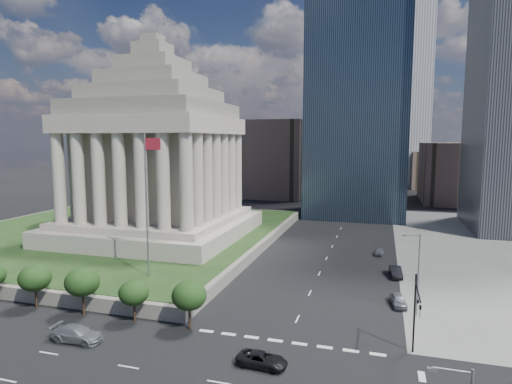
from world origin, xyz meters
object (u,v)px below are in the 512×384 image
at_px(street_lamp_north, 417,270).
at_px(parked_sedan_near, 398,300).
at_px(parked_sedan_far, 379,252).
at_px(traffic_signal_ne, 416,308).
at_px(pickup_truck, 262,360).
at_px(parked_sedan_mid, 396,272).
at_px(flagpole, 147,197).
at_px(suv_grey, 77,334).
at_px(war_memorial, 155,138).

relative_size(street_lamp_north, parked_sedan_near, 2.35).
bearing_deg(parked_sedan_far, street_lamp_north, -73.34).
bearing_deg(traffic_signal_ne, pickup_truck, -159.62).
bearing_deg(street_lamp_north, parked_sedan_mid, 97.08).
distance_m(flagpole, street_lamp_north, 35.95).
distance_m(suv_grey, parked_sedan_far, 53.41).
xyz_separation_m(traffic_signal_ne, suv_grey, (-33.52, -5.75, -4.44)).
height_order(pickup_truck, suv_grey, suv_grey).
height_order(flagpole, parked_sedan_near, flagpole).
xyz_separation_m(pickup_truck, parked_sedan_far, (10.11, 43.48, -0.05)).
bearing_deg(parked_sedan_far, traffic_signal_ne, -77.21).
xyz_separation_m(street_lamp_north, suv_grey, (-34.35, -17.06, -4.85)).
relative_size(pickup_truck, parked_sedan_mid, 1.03).
height_order(war_memorial, flagpole, war_memorial).
xyz_separation_m(parked_sedan_near, parked_sedan_mid, (0.00, 12.04, 0.04)).
xyz_separation_m(traffic_signal_ne, street_lamp_north, (0.83, 11.30, 0.41)).
bearing_deg(traffic_signal_ne, parked_sedan_far, 95.20).
distance_m(flagpole, parked_sedan_mid, 38.86).
height_order(war_memorial, traffic_signal_ne, war_memorial).
bearing_deg(flagpole, street_lamp_north, 1.63).
bearing_deg(street_lamp_north, parked_sedan_near, 124.31).
relative_size(flagpole, pickup_truck, 4.18).
bearing_deg(street_lamp_north, traffic_signal_ne, -94.19).
xyz_separation_m(war_memorial, traffic_signal_ne, (46.50, -34.30, -16.15)).
bearing_deg(parked_sedan_near, parked_sedan_mid, 81.41).
bearing_deg(traffic_signal_ne, parked_sedan_mid, 92.20).
bearing_deg(flagpole, parked_sedan_far, 42.37).
height_order(war_memorial, pickup_truck, war_memorial).
bearing_deg(parked_sedan_far, flagpole, -130.05).
relative_size(parked_sedan_mid, parked_sedan_far, 1.28).
relative_size(war_memorial, traffic_signal_ne, 4.88).
height_order(suv_grey, parked_sedan_near, suv_grey).
distance_m(war_memorial, suv_grey, 46.87).
xyz_separation_m(traffic_signal_ne, parked_sedan_mid, (-1.00, 26.02, -4.48)).
bearing_deg(war_memorial, pickup_truck, -50.12).
bearing_deg(suv_grey, pickup_truck, -88.83).
xyz_separation_m(parked_sedan_near, parked_sedan_far, (-2.50, 24.44, -0.11)).
relative_size(suv_grey, parked_sedan_mid, 1.20).
relative_size(parked_sedan_near, parked_sedan_far, 1.17).
distance_m(war_memorial, flagpole, 28.16).
bearing_deg(parked_sedan_mid, traffic_signal_ne, -94.00).
bearing_deg(suv_grey, parked_sedan_near, -59.58).
height_order(flagpole, parked_sedan_far, flagpole).
bearing_deg(parked_sedan_near, traffic_signal_ne, -94.50).
height_order(traffic_signal_ne, parked_sedan_far, traffic_signal_ne).
height_order(pickup_truck, parked_sedan_far, pickup_truck).
xyz_separation_m(war_memorial, suv_grey, (12.98, -40.06, -20.59)).
bearing_deg(pickup_truck, traffic_signal_ne, -64.96).
xyz_separation_m(suv_grey, parked_sedan_mid, (32.52, 31.78, -0.04)).
distance_m(street_lamp_north, parked_sedan_far, 27.92).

